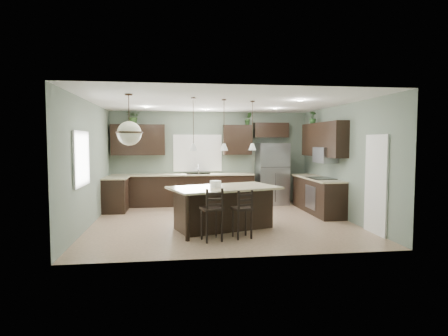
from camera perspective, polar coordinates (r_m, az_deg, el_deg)
ground at (r=8.94m, az=-0.30°, el=-8.20°), size 6.00×6.00×0.00m
pantry_door at (r=8.25m, az=22.14°, el=-2.34°), size 0.04×0.82×2.04m
window_back at (r=11.43m, az=-4.05°, el=2.29°), size 1.35×0.02×1.00m
window_left at (r=8.09m, az=-20.99°, el=1.33°), size 0.02×1.10×1.00m
left_return_cabs at (r=10.58m, az=-16.21°, el=-3.98°), size 0.60×0.90×0.90m
left_return_countertop at (r=10.53m, az=-16.15°, el=-1.44°), size 0.66×0.96×0.04m
back_lower_cabs at (r=11.21m, az=-6.23°, el=-3.40°), size 4.20×0.60×0.90m
back_countertop at (r=11.14m, az=-6.24°, el=-1.02°), size 4.20×0.66×0.04m
sink_inset at (r=11.16m, az=-3.93°, el=-0.92°), size 0.70×0.45×0.01m
faucet at (r=11.12m, az=-3.93°, el=-0.19°), size 0.02×0.02×0.28m
back_upper_left at (r=11.29m, az=-12.93°, el=4.21°), size 1.55×0.34×0.90m
back_upper_right at (r=11.41m, az=2.03°, el=4.30°), size 0.85×0.34×0.90m
fridge_header at (r=11.64m, az=7.17°, el=5.74°), size 1.05×0.34×0.45m
right_lower_cabs at (r=10.38m, az=14.06°, el=-4.10°), size 0.60×2.35×0.90m
right_countertop at (r=10.31m, az=14.00°, el=-1.51°), size 0.66×2.35×0.04m
cooktop at (r=10.06m, az=14.58°, el=-1.52°), size 0.58×0.75×0.02m
wall_oven_front at (r=10.01m, az=13.01°, el=-4.37°), size 0.01×0.72×0.60m
right_upper_cabs at (r=10.33m, az=14.87°, el=4.20°), size 0.34×2.35×0.90m
microwave at (r=10.06m, az=15.16°, el=1.93°), size 0.40×0.75×0.40m
refrigerator at (r=11.41m, az=7.35°, el=-0.88°), size 0.90×0.74×1.85m
kitchen_island at (r=8.13m, az=0.00°, el=-6.11°), size 2.54×1.92×0.92m
serving_dish at (r=7.97m, az=-1.29°, el=-2.45°), size 0.24×0.24×0.14m
bar_stool_left at (r=7.16m, az=-1.90°, el=-7.08°), size 0.46×0.46×1.03m
bar_stool_center at (r=7.38m, az=2.77°, el=-7.00°), size 0.43×0.43×0.96m
pendant_left at (r=7.73m, az=-4.70°, el=6.66°), size 0.17×0.17×1.10m
pendant_center at (r=8.01m, az=0.00°, el=6.58°), size 0.17×0.17×1.10m
pendant_right at (r=8.34m, az=4.35°, el=6.46°), size 0.17×0.17×1.10m
chandelier at (r=7.37m, az=-14.27°, el=7.14°), size 0.50×0.50×0.98m
plant_back_left at (r=11.30m, az=-13.63°, el=7.65°), size 0.43×0.38×0.46m
plant_back_right at (r=11.46m, az=3.70°, el=7.49°), size 0.22×0.18×0.38m
plant_right_wall at (r=10.99m, az=13.36°, el=7.48°), size 0.22×0.22×0.36m
room_shell at (r=8.74m, az=-0.30°, el=2.75°), size 6.00×6.00×6.00m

